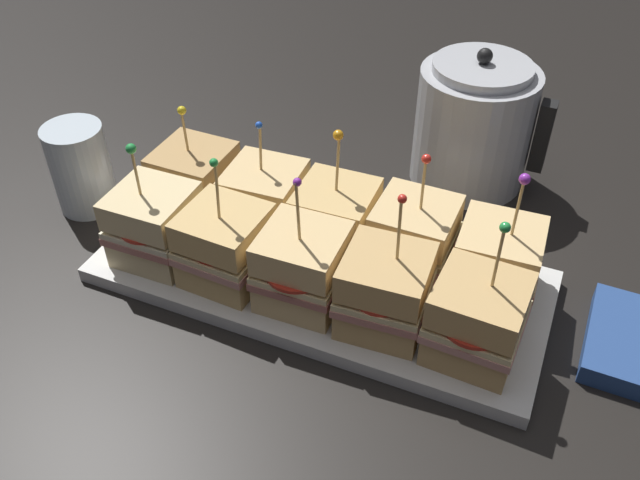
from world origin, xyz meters
TOP-DOWN VIEW (x-y plane):
  - ground_plane at (0.00, 0.00)m, footprint 6.00×6.00m
  - serving_platter at (0.00, 0.00)m, footprint 0.52×0.22m
  - sandwich_front_far_left at (-0.19, -0.05)m, footprint 0.09×0.09m
  - sandwich_front_left at (-0.09, -0.05)m, footprint 0.10×0.10m
  - sandwich_front_center at (-0.00, -0.05)m, footprint 0.09×0.10m
  - sandwich_front_right at (0.09, -0.05)m, footprint 0.10×0.10m
  - sandwich_front_far_right at (0.19, -0.05)m, footprint 0.10×0.10m
  - sandwich_back_far_left at (-0.19, 0.05)m, footprint 0.09×0.09m
  - sandwich_back_left at (-0.09, 0.05)m, footprint 0.10×0.10m
  - sandwich_back_center at (-0.00, 0.05)m, footprint 0.09×0.09m
  - sandwich_back_right at (0.10, 0.05)m, footprint 0.09×0.09m
  - sandwich_back_far_right at (0.19, 0.05)m, footprint 0.10×0.10m
  - kettle_steel at (0.11, 0.28)m, footprint 0.18×0.16m
  - drinking_glass at (-0.35, 0.02)m, footprint 0.08×0.08m

SIDE VIEW (x-z plane):
  - ground_plane at x=0.00m, z-range 0.00..0.00m
  - serving_platter at x=0.00m, z-range 0.00..0.02m
  - drinking_glass at x=-0.35m, z-range 0.00..0.12m
  - sandwich_back_left at x=-0.09m, z-range -0.01..0.14m
  - sandwich_back_center at x=0.00m, z-range -0.02..0.14m
  - sandwich_back_far_right at x=0.19m, z-range -0.02..0.14m
  - sandwich_front_left at x=-0.09m, z-range -0.02..0.14m
  - sandwich_back_far_left at x=-0.19m, z-range -0.01..0.14m
  - sandwich_back_right at x=0.10m, z-range -0.02..0.14m
  - sandwich_front_right at x=0.09m, z-range -0.02..0.15m
  - sandwich_front_center at x=0.00m, z-range -0.02..0.15m
  - sandwich_front_far_left at x=-0.19m, z-range -0.01..0.14m
  - sandwich_front_far_right at x=0.19m, z-range -0.02..0.15m
  - kettle_steel at x=0.11m, z-range -0.01..0.18m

